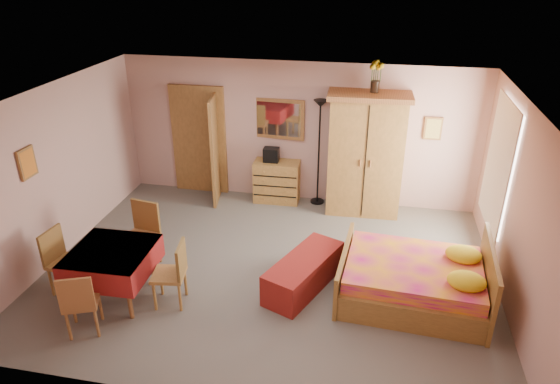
% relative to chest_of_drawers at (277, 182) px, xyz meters
% --- Properties ---
extents(floor, '(6.50, 6.50, 0.00)m').
position_rel_chest_of_drawers_xyz_m(floor, '(0.35, -2.28, -0.40)').
color(floor, slate).
rests_on(floor, ground).
extents(ceiling, '(6.50, 6.50, 0.00)m').
position_rel_chest_of_drawers_xyz_m(ceiling, '(0.35, -2.28, 2.20)').
color(ceiling, brown).
rests_on(ceiling, wall_back).
extents(wall_back, '(6.50, 0.10, 2.60)m').
position_rel_chest_of_drawers_xyz_m(wall_back, '(0.35, 0.22, 0.90)').
color(wall_back, tan).
rests_on(wall_back, floor).
extents(wall_front, '(6.50, 0.10, 2.60)m').
position_rel_chest_of_drawers_xyz_m(wall_front, '(0.35, -4.78, 0.90)').
color(wall_front, tan).
rests_on(wall_front, floor).
extents(wall_left, '(0.10, 5.00, 2.60)m').
position_rel_chest_of_drawers_xyz_m(wall_left, '(-2.90, -2.28, 0.90)').
color(wall_left, tan).
rests_on(wall_left, floor).
extents(wall_right, '(0.10, 5.00, 2.60)m').
position_rel_chest_of_drawers_xyz_m(wall_right, '(3.60, -2.28, 0.90)').
color(wall_right, tan).
rests_on(wall_right, floor).
extents(doorway, '(1.06, 0.12, 2.15)m').
position_rel_chest_of_drawers_xyz_m(doorway, '(-1.55, 0.19, 0.63)').
color(doorway, '#9E6B35').
rests_on(doorway, floor).
extents(window, '(0.08, 1.40, 1.95)m').
position_rel_chest_of_drawers_xyz_m(window, '(3.56, -1.08, 1.05)').
color(window, white).
rests_on(window, wall_right).
extents(picture_left, '(0.04, 0.32, 0.42)m').
position_rel_chest_of_drawers_xyz_m(picture_left, '(-2.87, -2.88, 1.30)').
color(picture_left, orange).
rests_on(picture_left, wall_left).
extents(picture_back, '(0.30, 0.04, 0.40)m').
position_rel_chest_of_drawers_xyz_m(picture_back, '(2.70, 0.19, 1.15)').
color(picture_back, '#D8BF59').
rests_on(picture_back, wall_back).
extents(chest_of_drawers, '(0.85, 0.44, 0.79)m').
position_rel_chest_of_drawers_xyz_m(chest_of_drawers, '(0.00, 0.00, 0.00)').
color(chest_of_drawers, '#B07E3B').
rests_on(chest_of_drawers, floor).
extents(wall_mirror, '(0.95, 0.12, 0.75)m').
position_rel_chest_of_drawers_xyz_m(wall_mirror, '(0.00, 0.21, 1.15)').
color(wall_mirror, silver).
rests_on(wall_mirror, wall_back).
extents(stereo, '(0.28, 0.21, 0.26)m').
position_rel_chest_of_drawers_xyz_m(stereo, '(-0.11, 0.01, 0.53)').
color(stereo, black).
rests_on(stereo, chest_of_drawers).
extents(floor_lamp, '(0.31, 0.31, 1.98)m').
position_rel_chest_of_drawers_xyz_m(floor_lamp, '(0.76, 0.08, 0.59)').
color(floor_lamp, black).
rests_on(floor_lamp, floor).
extents(wardrobe, '(1.42, 0.77, 2.18)m').
position_rel_chest_of_drawers_xyz_m(wardrobe, '(1.60, -0.09, 0.70)').
color(wardrobe, '#AC7A3A').
rests_on(wardrobe, floor).
extents(sunflower_vase, '(0.22, 0.22, 0.53)m').
position_rel_chest_of_drawers_xyz_m(sunflower_vase, '(1.67, -0.03, 2.05)').
color(sunflower_vase, yellow).
rests_on(sunflower_vase, wardrobe).
extents(bed, '(2.04, 1.65, 0.90)m').
position_rel_chest_of_drawers_xyz_m(bed, '(2.39, -2.56, 0.05)').
color(bed, '#BB1272').
rests_on(bed, floor).
extents(bench, '(1.02, 1.49, 0.47)m').
position_rel_chest_of_drawers_xyz_m(bench, '(0.92, -2.60, -0.16)').
color(bench, maroon).
rests_on(bench, floor).
extents(dining_table, '(1.06, 1.06, 0.76)m').
position_rel_chest_of_drawers_xyz_m(dining_table, '(-1.54, -3.33, -0.02)').
color(dining_table, maroon).
rests_on(dining_table, floor).
extents(chair_south, '(0.52, 0.52, 0.89)m').
position_rel_chest_of_drawers_xyz_m(chair_south, '(-1.61, -4.01, 0.05)').
color(chair_south, '#9A6334').
rests_on(chair_south, floor).
extents(chair_north, '(0.52, 0.52, 1.00)m').
position_rel_chest_of_drawers_xyz_m(chair_north, '(-1.53, -2.55, 0.10)').
color(chair_north, '#996234').
rests_on(chair_north, floor).
extents(chair_west, '(0.47, 0.47, 0.93)m').
position_rel_chest_of_drawers_xyz_m(chair_west, '(-2.25, -3.32, 0.07)').
color(chair_west, '#AE773B').
rests_on(chair_west, floor).
extents(chair_east, '(0.47, 0.47, 0.91)m').
position_rel_chest_of_drawers_xyz_m(chair_east, '(-0.78, -3.29, 0.06)').
color(chair_east, '#AD7A3A').
rests_on(chair_east, floor).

